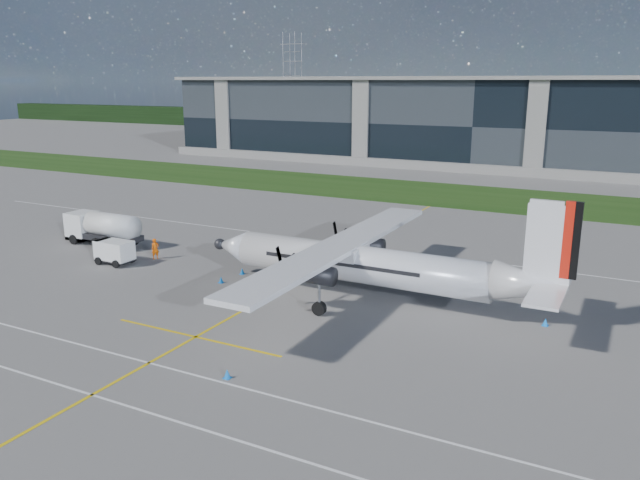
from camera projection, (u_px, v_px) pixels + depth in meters
name	position (u px, v px, depth m)	size (l,w,h in m)	color
ground	(409.00, 203.00, 78.14)	(400.00, 400.00, 0.00)	slate
grass_strip	(429.00, 193.00, 85.01)	(400.00, 18.00, 0.04)	#1C3E10
terminal_building	(486.00, 123.00, 110.65)	(120.00, 20.00, 15.00)	black
tree_line	(538.00, 127.00, 163.32)	(400.00, 6.00, 6.00)	black
pylon_west	(293.00, 80.00, 204.72)	(9.00, 4.60, 30.00)	gray
yellow_taxiway_centerline	(319.00, 268.00, 51.02)	(0.20, 70.00, 0.01)	yellow
white_lane_line	(49.00, 382.00, 31.74)	(90.00, 0.15, 0.01)	white
turboprop_aircraft	(372.00, 244.00, 42.46)	(26.12, 27.08, 8.12)	white
fuel_tanker_truck	(99.00, 228.00, 58.11)	(8.12, 2.64, 3.05)	silver
baggage_tug	(115.00, 252.00, 51.96)	(3.28, 1.97, 1.97)	silver
ground_crew_person	(155.00, 247.00, 53.35)	(0.84, 0.60, 2.06)	#F25907
safety_cone_portwing	(227.00, 374.00, 32.05)	(0.36, 0.36, 0.50)	blue
safety_cone_nose_stbd	(242.00, 271.00, 49.33)	(0.36, 0.36, 0.50)	blue
safety_cone_tail	(545.00, 322.00, 38.93)	(0.36, 0.36, 0.50)	blue
safety_cone_nose_port	(221.00, 280.00, 47.21)	(0.36, 0.36, 0.50)	blue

